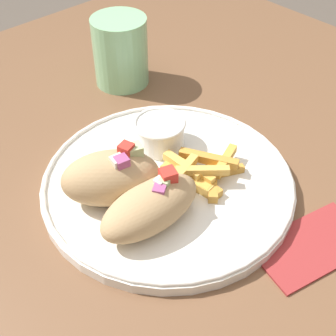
{
  "coord_description": "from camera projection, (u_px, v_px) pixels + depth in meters",
  "views": [
    {
      "loc": [
        -0.28,
        -0.29,
        1.14
      ],
      "look_at": [
        0.01,
        0.02,
        0.75
      ],
      "focal_mm": 50.0,
      "sensor_mm": 36.0,
      "label": 1
    }
  ],
  "objects": [
    {
      "name": "water_glass",
      "position": [
        121.0,
        54.0,
        0.75
      ],
      "size": [
        0.09,
        0.09,
        0.11
      ],
      "color": "#8CCC93",
      "rests_on": "table"
    },
    {
      "name": "sauce_ramekin",
      "position": [
        160.0,
        132.0,
        0.62
      ],
      "size": [
        0.07,
        0.07,
        0.04
      ],
      "color": "white",
      "rests_on": "plate"
    },
    {
      "name": "napkin",
      "position": [
        312.0,
        245.0,
        0.53
      ],
      "size": [
        0.15,
        0.1,
        0.0
      ],
      "rotation": [
        0.0,
        0.0,
        -0.23
      ],
      "color": "maroon",
      "rests_on": "table"
    },
    {
      "name": "fries_pile",
      "position": [
        197.0,
        174.0,
        0.58
      ],
      "size": [
        0.12,
        0.09,
        0.03
      ],
      "color": "gold",
      "rests_on": "plate"
    },
    {
      "name": "pita_sandwich_near",
      "position": [
        151.0,
        206.0,
        0.52
      ],
      "size": [
        0.13,
        0.07,
        0.06
      ],
      "rotation": [
        0.0,
        0.0,
        -0.03
      ],
      "color": "tan",
      "rests_on": "plate"
    },
    {
      "name": "pita_sandwich_far",
      "position": [
        111.0,
        177.0,
        0.54
      ],
      "size": [
        0.13,
        0.12,
        0.07
      ],
      "rotation": [
        0.0,
        0.0,
        -0.56
      ],
      "color": "tan",
      "rests_on": "plate"
    },
    {
      "name": "table",
      "position": [
        174.0,
        240.0,
        0.64
      ],
      "size": [
        1.11,
        1.11,
        0.72
      ],
      "color": "brown",
      "rests_on": "ground_plane"
    },
    {
      "name": "plate",
      "position": [
        168.0,
        182.0,
        0.59
      ],
      "size": [
        0.32,
        0.32,
        0.02
      ],
      "color": "white",
      "rests_on": "table"
    }
  ]
}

